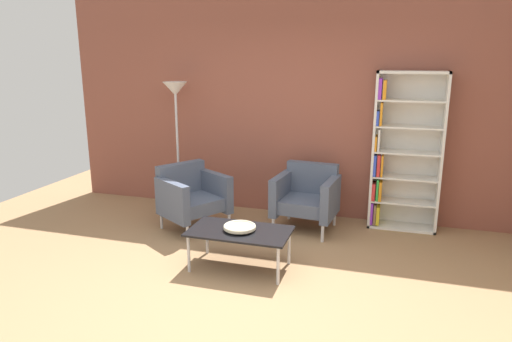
% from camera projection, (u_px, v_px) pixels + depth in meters
% --- Properties ---
extents(ground_plane, '(8.32, 8.32, 0.00)m').
position_uv_depth(ground_plane, '(235.00, 299.00, 4.02)').
color(ground_plane, '#9E7751').
extents(brick_back_panel, '(6.40, 0.12, 2.90)m').
position_uv_depth(brick_back_panel, '(297.00, 105.00, 5.95)').
color(brick_back_panel, brown).
rests_on(brick_back_panel, ground_plane).
extents(bookshelf_tall, '(0.80, 0.30, 1.90)m').
position_uv_depth(bookshelf_tall, '(401.00, 154.00, 5.51)').
color(bookshelf_tall, silver).
rests_on(bookshelf_tall, ground_plane).
extents(coffee_table_low, '(1.00, 0.56, 0.40)m').
position_uv_depth(coffee_table_low, '(240.00, 233.00, 4.53)').
color(coffee_table_low, black).
rests_on(coffee_table_low, ground_plane).
extents(decorative_bowl, '(0.32, 0.32, 0.05)m').
position_uv_depth(decorative_bowl, '(240.00, 227.00, 4.51)').
color(decorative_bowl, beige).
rests_on(decorative_bowl, coffee_table_low).
extents(armchair_corner_red, '(0.92, 0.94, 0.78)m').
position_uv_depth(armchair_corner_red, '(191.00, 195.00, 5.59)').
color(armchair_corner_red, '#4C566B').
rests_on(armchair_corner_red, ground_plane).
extents(armchair_near_window, '(0.78, 0.73, 0.78)m').
position_uv_depth(armchair_near_window, '(307.00, 196.00, 5.58)').
color(armchair_near_window, '#4C566B').
rests_on(armchair_near_window, ground_plane).
extents(floor_lamp_torchiere, '(0.32, 0.32, 1.74)m').
position_uv_depth(floor_lamp_torchiere, '(176.00, 104.00, 6.02)').
color(floor_lamp_torchiere, silver).
rests_on(floor_lamp_torchiere, ground_plane).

